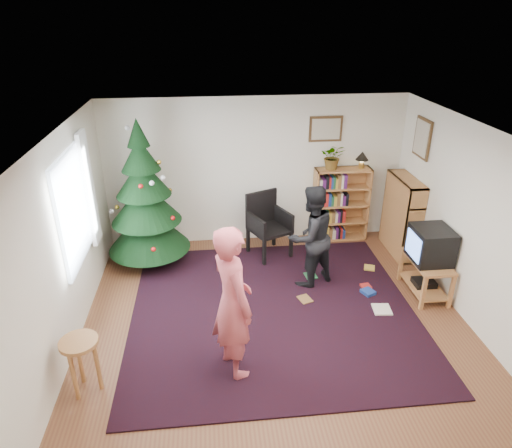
{
  "coord_description": "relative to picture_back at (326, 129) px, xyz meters",
  "views": [
    {
      "loc": [
        -0.78,
        -4.76,
        3.76
      ],
      "look_at": [
        -0.18,
        0.78,
        1.1
      ],
      "focal_mm": 32.0,
      "sensor_mm": 36.0,
      "label": 1
    }
  ],
  "objects": [
    {
      "name": "floor",
      "position": [
        -1.15,
        -2.48,
        -1.95
      ],
      "size": [
        5.0,
        5.0,
        0.0
      ],
      "primitive_type": "plane",
      "color": "brown",
      "rests_on": "ground"
    },
    {
      "name": "ceiling",
      "position": [
        -1.15,
        -2.48,
        0.55
      ],
      "size": [
        5.0,
        5.0,
        0.0
      ],
      "primitive_type": "plane",
      "rotation": [
        3.14,
        0.0,
        0.0
      ],
      "color": "white",
      "rests_on": "wall_back"
    },
    {
      "name": "wall_back",
      "position": [
        -1.15,
        0.02,
        -0.7
      ],
      "size": [
        5.0,
        0.02,
        2.5
      ],
      "primitive_type": "cube",
      "color": "silver",
      "rests_on": "floor"
    },
    {
      "name": "wall_front",
      "position": [
        -1.15,
        -4.97,
        -0.7
      ],
      "size": [
        5.0,
        0.02,
        2.5
      ],
      "primitive_type": "cube",
      "color": "silver",
      "rests_on": "floor"
    },
    {
      "name": "wall_left",
      "position": [
        -3.65,
        -2.48,
        -0.7
      ],
      "size": [
        0.02,
        5.0,
        2.5
      ],
      "primitive_type": "cube",
      "color": "silver",
      "rests_on": "floor"
    },
    {
      "name": "wall_right",
      "position": [
        1.35,
        -2.48,
        -0.7
      ],
      "size": [
        0.02,
        5.0,
        2.5
      ],
      "primitive_type": "cube",
      "color": "silver",
      "rests_on": "floor"
    },
    {
      "name": "rug",
      "position": [
        -1.15,
        -2.17,
        -1.94
      ],
      "size": [
        3.8,
        3.6,
        0.02
      ],
      "primitive_type": "cube",
      "color": "black",
      "rests_on": "floor"
    },
    {
      "name": "window_pane",
      "position": [
        -3.62,
        -1.88,
        -0.45
      ],
      "size": [
        0.04,
        1.2,
        1.4
      ],
      "primitive_type": "cube",
      "color": "silver",
      "rests_on": "wall_left"
    },
    {
      "name": "curtain",
      "position": [
        -3.58,
        -1.18,
        -0.45
      ],
      "size": [
        0.06,
        0.35,
        1.6
      ],
      "primitive_type": "cube",
      "color": "white",
      "rests_on": "wall_left"
    },
    {
      "name": "picture_back",
      "position": [
        0.0,
        0.0,
        0.0
      ],
      "size": [
        0.55,
        0.03,
        0.42
      ],
      "color": "#4C3319",
      "rests_on": "wall_back"
    },
    {
      "name": "picture_right",
      "position": [
        1.33,
        -0.73,
        0.0
      ],
      "size": [
        0.03,
        0.5,
        0.6
      ],
      "color": "#4C3319",
      "rests_on": "wall_right"
    },
    {
      "name": "christmas_tree",
      "position": [
        -2.93,
        -0.62,
        -0.98
      ],
      "size": [
        1.29,
        1.29,
        2.34
      ],
      "rotation": [
        0.0,
        0.0,
        -0.03
      ],
      "color": "#3F2816",
      "rests_on": "rug"
    },
    {
      "name": "bookshelf_back",
      "position": [
        0.32,
        -0.14,
        -1.29
      ],
      "size": [
        0.95,
        0.3,
        1.3
      ],
      "color": "#A8703C",
      "rests_on": "floor"
    },
    {
      "name": "bookshelf_right",
      "position": [
        1.19,
        -0.71,
        -1.29
      ],
      "size": [
        0.3,
        0.95,
        1.3
      ],
      "rotation": [
        0.0,
        0.0,
        1.57
      ],
      "color": "#A8703C",
      "rests_on": "floor"
    },
    {
      "name": "tv_stand",
      "position": [
        1.07,
        -1.98,
        -1.63
      ],
      "size": [
        0.46,
        0.83,
        0.55
      ],
      "color": "#A8703C",
      "rests_on": "floor"
    },
    {
      "name": "crt_tv",
      "position": [
        1.07,
        -1.98,
        -1.16
      ],
      "size": [
        0.51,
        0.55,
        0.48
      ],
      "color": "black",
      "rests_on": "tv_stand"
    },
    {
      "name": "armchair",
      "position": [
        -0.99,
        -0.51,
        -1.38
      ],
      "size": [
        0.76,
        0.79,
        1.05
      ],
      "rotation": [
        0.0,
        0.0,
        0.43
      ],
      "color": "black",
      "rests_on": "rug"
    },
    {
      "name": "stool",
      "position": [
        -3.35,
        -3.36,
        -1.44
      ],
      "size": [
        0.4,
        0.4,
        0.66
      ],
      "color": "#A8703C",
      "rests_on": "floor"
    },
    {
      "name": "person_standing",
      "position": [
        -1.75,
        -3.2,
        -1.05
      ],
      "size": [
        0.65,
        0.77,
        1.8
      ],
      "primitive_type": "imported",
      "rotation": [
        0.0,
        0.0,
        1.95
      ],
      "color": "#B74952",
      "rests_on": "rug"
    },
    {
      "name": "person_by_chair",
      "position": [
        -0.52,
        -1.52,
        -1.18
      ],
      "size": [
        0.93,
        0.86,
        1.54
      ],
      "primitive_type": "imported",
      "rotation": [
        0.0,
        0.0,
        3.61
      ],
      "color": "black",
      "rests_on": "rug"
    },
    {
      "name": "potted_plant",
      "position": [
        0.12,
        -0.14,
        -0.43
      ],
      "size": [
        0.46,
        0.42,
        0.43
      ],
      "primitive_type": "imported",
      "rotation": [
        0.0,
        0.0,
        -0.25
      ],
      "color": "gray",
      "rests_on": "bookshelf_back"
    },
    {
      "name": "table_lamp",
      "position": [
        0.62,
        -0.14,
        -0.45
      ],
      "size": [
        0.22,
        0.22,
        0.29
      ],
      "color": "#A57F33",
      "rests_on": "bookshelf_back"
    },
    {
      "name": "floor_clutter",
      "position": [
        0.05,
        -1.78,
        -1.91
      ],
      "size": [
        1.39,
        1.28,
        0.08
      ],
      "color": "#A51E19",
      "rests_on": "rug"
    }
  ]
}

